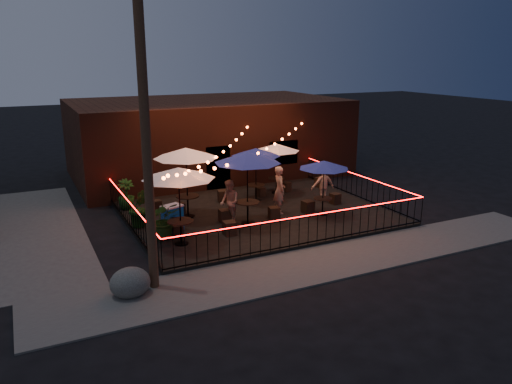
# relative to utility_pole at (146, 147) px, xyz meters

# --- Properties ---
(ground) EXTENTS (110.00, 110.00, 0.00)m
(ground) POSITION_rel_utility_pole_xyz_m (5.40, 2.60, -4.00)
(ground) COLOR black
(ground) RESTS_ON ground
(patio) EXTENTS (10.00, 8.00, 0.15)m
(patio) POSITION_rel_utility_pole_xyz_m (5.40, 4.60, -3.92)
(patio) COLOR black
(patio) RESTS_ON ground
(sidewalk) EXTENTS (18.00, 2.50, 0.05)m
(sidewalk) POSITION_rel_utility_pole_xyz_m (5.40, -0.65, -3.98)
(sidewalk) COLOR #494744
(sidewalk) RESTS_ON ground
(brick_building) EXTENTS (14.00, 8.00, 4.00)m
(brick_building) POSITION_rel_utility_pole_xyz_m (6.40, 12.59, -2.00)
(brick_building) COLOR #3E1B11
(brick_building) RESTS_ON ground
(utility_pole) EXTENTS (0.26, 0.26, 8.00)m
(utility_pole) POSITION_rel_utility_pole_xyz_m (0.00, 0.00, 0.00)
(utility_pole) COLOR #3E2B19
(utility_pole) RESTS_ON ground
(fence_front) EXTENTS (10.00, 0.04, 1.04)m
(fence_front) POSITION_rel_utility_pole_xyz_m (5.40, 0.60, -3.34)
(fence_front) COLOR black
(fence_front) RESTS_ON patio
(fence_left) EXTENTS (0.04, 8.00, 1.04)m
(fence_left) POSITION_rel_utility_pole_xyz_m (0.40, 4.60, -3.34)
(fence_left) COLOR black
(fence_left) RESTS_ON patio
(fence_right) EXTENTS (0.04, 8.00, 1.04)m
(fence_right) POSITION_rel_utility_pole_xyz_m (10.40, 4.60, -3.34)
(fence_right) COLOR black
(fence_right) RESTS_ON patio
(festoon_lights) EXTENTS (10.02, 8.72, 1.32)m
(festoon_lights) POSITION_rel_utility_pole_xyz_m (4.39, 4.30, -1.48)
(festoon_lights) COLOR #EE511E
(festoon_lights) RESTS_ON ground
(cafe_table_0) EXTENTS (2.88, 2.88, 2.64)m
(cafe_table_0) POSITION_rel_utility_pole_xyz_m (1.60, 2.53, -1.44)
(cafe_table_0) COLOR black
(cafe_table_0) RESTS_ON patio
(cafe_table_1) EXTENTS (3.04, 3.04, 2.75)m
(cafe_table_1) POSITION_rel_utility_pole_xyz_m (2.75, 5.24, -1.34)
(cafe_table_1) COLOR black
(cafe_table_1) RESTS_ON patio
(cafe_table_2) EXTENTS (2.92, 2.92, 2.73)m
(cafe_table_2) POSITION_rel_utility_pole_xyz_m (4.52, 3.48, -1.36)
(cafe_table_2) COLOR black
(cafe_table_2) RESTS_ON patio
(cafe_table_3) EXTENTS (2.59, 2.59, 2.32)m
(cafe_table_3) POSITION_rel_utility_pole_xyz_m (6.13, 6.07, -1.73)
(cafe_table_3) COLOR black
(cafe_table_3) RESTS_ON patio
(cafe_table_4) EXTENTS (2.32, 2.32, 2.19)m
(cafe_table_4) POSITION_rel_utility_pole_xyz_m (7.65, 3.16, -1.85)
(cafe_table_4) COLOR black
(cafe_table_4) RESTS_ON patio
(cafe_table_5) EXTENTS (2.67, 2.67, 2.29)m
(cafe_table_5) POSITION_rel_utility_pole_xyz_m (7.54, 6.82, -1.76)
(cafe_table_5) COLOR black
(cafe_table_5) RESTS_ON patio
(bistro_chair_0) EXTENTS (0.42, 0.42, 0.43)m
(bistro_chair_0) POSITION_rel_utility_pole_xyz_m (1.71, 3.24, -3.64)
(bistro_chair_0) COLOR black
(bistro_chair_0) RESTS_ON patio
(bistro_chair_1) EXTENTS (0.43, 0.43, 0.49)m
(bistro_chair_1) POSITION_rel_utility_pole_xyz_m (3.40, 2.63, -3.60)
(bistro_chair_1) COLOR black
(bistro_chair_1) RESTS_ON patio
(bistro_chair_2) EXTENTS (0.39, 0.39, 0.44)m
(bistro_chair_2) POSITION_rel_utility_pole_xyz_m (1.84, 6.55, -3.63)
(bistro_chair_2) COLOR black
(bistro_chair_2) RESTS_ON patio
(bistro_chair_3) EXTENTS (0.36, 0.36, 0.40)m
(bistro_chair_3) POSITION_rel_utility_pole_xyz_m (2.64, 5.85, -3.65)
(bistro_chair_3) COLOR black
(bistro_chair_3) RESTS_ON patio
(bistro_chair_4) EXTENTS (0.44, 0.44, 0.49)m
(bistro_chair_4) POSITION_rel_utility_pole_xyz_m (3.80, 3.99, -3.60)
(bistro_chair_4) COLOR black
(bistro_chair_4) RESTS_ON patio
(bistro_chair_5) EXTENTS (0.45, 0.45, 0.47)m
(bistro_chair_5) POSITION_rel_utility_pole_xyz_m (5.67, 3.53, -3.62)
(bistro_chair_5) COLOR black
(bistro_chair_5) RESTS_ON patio
(bistro_chair_6) EXTENTS (0.50, 0.50, 0.50)m
(bistro_chair_6) POSITION_rel_utility_pole_xyz_m (4.78, 6.58, -3.60)
(bistro_chair_6) COLOR black
(bistro_chair_6) RESTS_ON patio
(bistro_chair_7) EXTENTS (0.44, 0.44, 0.41)m
(bistro_chair_7) POSITION_rel_utility_pole_xyz_m (6.60, 6.60, -3.65)
(bistro_chair_7) COLOR black
(bistro_chair_7) RESTS_ON patio
(bistro_chair_8) EXTENTS (0.46, 0.46, 0.50)m
(bistro_chair_8) POSITION_rel_utility_pole_xyz_m (7.25, 3.60, -3.60)
(bistro_chair_8) COLOR black
(bistro_chair_8) RESTS_ON patio
(bistro_chair_9) EXTENTS (0.42, 0.42, 0.45)m
(bistro_chair_9) POSITION_rel_utility_pole_xyz_m (8.97, 4.18, -3.63)
(bistro_chair_9) COLOR black
(bistro_chair_9) RESTS_ON patio
(bistro_chair_10) EXTENTS (0.47, 0.47, 0.44)m
(bistro_chair_10) POSITION_rel_utility_pole_xyz_m (8.05, 6.83, -3.63)
(bistro_chair_10) COLOR black
(bistro_chair_10) RESTS_ON patio
(bistro_chair_11) EXTENTS (0.51, 0.51, 0.47)m
(bistro_chair_11) POSITION_rel_utility_pole_xyz_m (9.92, 6.81, -3.62)
(bistro_chair_11) COLOR black
(bistro_chair_11) RESTS_ON patio
(patron_a) EXTENTS (0.59, 0.78, 1.92)m
(patron_a) POSITION_rel_utility_pole_xyz_m (6.20, 4.09, -2.89)
(patron_a) COLOR #DCA38D
(patron_a) RESTS_ON patio
(patron_b) EXTENTS (0.65, 0.83, 1.67)m
(patron_b) POSITION_rel_utility_pole_xyz_m (3.90, 3.78, -3.02)
(patron_b) COLOR tan
(patron_b) RESTS_ON patio
(patron_c) EXTENTS (1.12, 0.74, 1.63)m
(patron_c) POSITION_rel_utility_pole_xyz_m (8.72, 4.78, -3.04)
(patron_c) COLOR #D3B28D
(patron_c) RESTS_ON patio
(potted_shrub_a) EXTENTS (1.49, 1.39, 1.35)m
(potted_shrub_a) POSITION_rel_utility_pole_xyz_m (1.25, 3.33, -3.17)
(potted_shrub_a) COLOR #173D10
(potted_shrub_a) RESTS_ON patio
(potted_shrub_b) EXTENTS (0.86, 0.71, 1.48)m
(potted_shrub_b) POSITION_rel_utility_pole_xyz_m (0.80, 4.89, -3.11)
(potted_shrub_b) COLOR #143D13
(potted_shrub_b) RESTS_ON patio
(potted_shrub_c) EXTENTS (0.82, 0.82, 1.24)m
(potted_shrub_c) POSITION_rel_utility_pole_xyz_m (0.80, 7.34, -3.23)
(potted_shrub_c) COLOR #15350C
(potted_shrub_c) RESTS_ON patio
(cooler) EXTENTS (0.85, 0.73, 0.95)m
(cooler) POSITION_rel_utility_pole_xyz_m (1.74, 3.97, -3.37)
(cooler) COLOR blue
(cooler) RESTS_ON patio
(boulder) EXTENTS (1.14, 1.02, 0.77)m
(boulder) POSITION_rel_utility_pole_xyz_m (-0.71, -0.20, -3.61)
(boulder) COLOR #464641
(boulder) RESTS_ON ground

